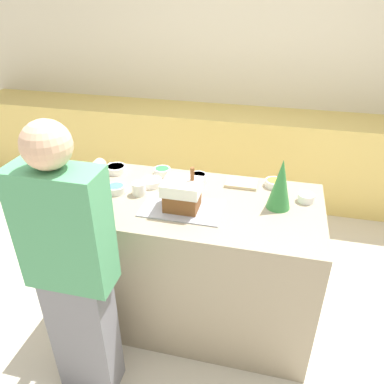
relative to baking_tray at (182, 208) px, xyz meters
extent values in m
plane|color=beige|center=(0.07, 0.11, -0.94)|extent=(12.00, 12.00, 0.00)
cube|color=beige|center=(0.07, 2.29, 0.36)|extent=(8.00, 0.05, 2.60)
cube|color=#DBBC60|center=(0.07, 1.96, -0.48)|extent=(6.00, 0.60, 0.91)
cube|color=gray|center=(0.07, 0.11, -0.47)|extent=(1.50, 0.80, 0.93)
cube|color=#9E9EA8|center=(0.00, 0.00, 0.00)|extent=(0.47, 0.28, 0.01)
cube|color=brown|center=(0.00, 0.00, 0.06)|extent=(0.19, 0.16, 0.10)
cube|color=white|center=(0.00, 0.00, 0.14)|extent=(0.22, 0.18, 0.07)
cylinder|color=brown|center=(0.05, 0.03, 0.22)|extent=(0.02, 0.02, 0.08)
cone|color=#33843D|center=(0.54, 0.15, 0.15)|extent=(0.14, 0.14, 0.31)
cylinder|color=white|center=(0.51, 0.41, 0.02)|extent=(0.12, 0.12, 0.04)
cylinder|color=yellow|center=(0.51, 0.41, 0.03)|extent=(0.10, 0.10, 0.01)
cylinder|color=white|center=(-0.27, 0.23, 0.02)|extent=(0.13, 0.13, 0.04)
cylinder|color=pink|center=(-0.27, 0.23, 0.03)|extent=(0.11, 0.11, 0.01)
cylinder|color=silver|center=(-0.46, 0.09, 0.02)|extent=(0.12, 0.12, 0.05)
cylinder|color=#4770DB|center=(-0.46, 0.09, 0.04)|extent=(0.10, 0.10, 0.01)
cylinder|color=white|center=(0.02, 0.35, 0.02)|extent=(0.11, 0.11, 0.05)
cylinder|color=pink|center=(0.02, 0.35, 0.04)|extent=(0.09, 0.09, 0.01)
cylinder|color=white|center=(-0.57, 0.36, 0.02)|extent=(0.14, 0.14, 0.05)
cylinder|color=yellow|center=(-0.57, 0.36, 0.04)|extent=(0.11, 0.11, 0.01)
cylinder|color=white|center=(-0.25, 0.40, 0.02)|extent=(0.11, 0.11, 0.05)
cylinder|color=green|center=(-0.25, 0.40, 0.04)|extent=(0.09, 0.09, 0.01)
cylinder|color=white|center=(0.70, 0.26, 0.02)|extent=(0.10, 0.10, 0.05)
cylinder|color=pink|center=(0.70, 0.26, 0.04)|extent=(0.08, 0.08, 0.01)
cube|color=#CCB78C|center=(0.30, 0.38, 0.01)|extent=(0.20, 0.14, 0.02)
cylinder|color=white|center=(-0.31, 0.11, 0.03)|extent=(0.08, 0.08, 0.08)
cube|color=slate|center=(-0.42, -0.55, -0.54)|extent=(0.33, 0.18, 0.79)
cube|color=#4C9966|center=(-0.42, -0.55, 0.16)|extent=(0.43, 0.19, 0.62)
sphere|color=#DBAD89|center=(-0.42, -0.55, 0.58)|extent=(0.21, 0.21, 0.21)
cylinder|color=#DBAD89|center=(-0.42, -0.34, 0.30)|extent=(0.07, 0.43, 0.07)
camera|label=1|loc=(0.49, -1.79, 1.16)|focal=35.00mm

